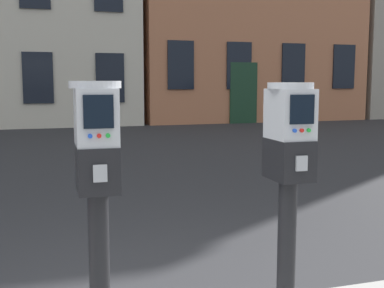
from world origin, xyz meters
The scene contains 2 objects.
parking_meter_near_kerb centered at (-0.34, -0.32, 1.04)m, with size 0.22×0.25×1.31m.
parking_meter_twin_adjacent centered at (0.57, -0.32, 1.04)m, with size 0.22×0.25×1.30m.
Camera 1 is at (-0.59, -2.43, 1.44)m, focal length 46.75 mm.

